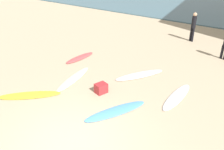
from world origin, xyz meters
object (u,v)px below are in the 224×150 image
surfboard_2 (74,79)px  surfboard_3 (80,58)px  surfboard_5 (177,97)px  beach_cooler (101,88)px  surfboard_6 (140,75)px  beachgoer_mid (193,25)px  surfboard_4 (116,111)px  surfboard_1 (29,95)px

surfboard_2 → surfboard_3: size_ratio=1.32×
surfboard_5 → beach_cooler: bearing=29.8°
surfboard_6 → beach_cooler: beach_cooler is taller
surfboard_3 → surfboard_6: bearing=5.8°
surfboard_6 → beachgoer_mid: (0.42, 6.22, 1.01)m
surfboard_5 → surfboard_6: bearing=-18.3°
surfboard_6 → beach_cooler: 2.33m
beachgoer_mid → surfboard_2: bearing=107.7°
surfboard_4 → beach_cooler: (-1.26, 0.77, 0.17)m
surfboard_1 → beach_cooler: bearing=-92.6°
surfboard_3 → beachgoer_mid: (4.12, 6.30, 1.01)m
surfboard_2 → surfboard_5: bearing=-174.9°
surfboard_2 → surfboard_6: bearing=-149.3°
surfboard_3 → beachgoer_mid: size_ratio=1.05×
surfboard_2 → surfboard_5: (4.49, 1.26, -0.00)m
surfboard_2 → beach_cooler: (1.74, -0.19, 0.17)m
surfboard_5 → beachgoer_mid: beachgoer_mid is taller
surfboard_5 → beach_cooler: size_ratio=5.07×
surfboard_2 → surfboard_3: (-1.36, 1.97, 0.01)m
surfboard_2 → surfboard_5: 4.67m
surfboard_1 → surfboard_3: (-0.84, 4.05, 0.00)m
surfboard_5 → surfboard_6: (-2.15, 0.80, 0.01)m
surfboard_2 → beachgoer_mid: beachgoer_mid is taller
surfboard_6 → surfboard_3: bearing=-147.2°
surfboard_3 → surfboard_6: 3.70m
surfboard_6 → surfboard_5: bearing=11.2°
surfboard_2 → surfboard_3: 2.40m
surfboard_4 → beachgoer_mid: 9.29m
surfboard_3 → surfboard_6: (3.70, 0.09, -0.00)m
surfboard_4 → surfboard_6: bearing=128.9°
surfboard_1 → beachgoer_mid: size_ratio=1.35×
surfboard_2 → surfboard_6: size_ratio=1.02×
surfboard_1 → beachgoer_mid: (3.29, 10.35, 1.01)m
surfboard_4 → beach_cooler: size_ratio=5.32×
surfboard_6 → beach_cooler: size_ratio=5.38×
surfboard_2 → surfboard_1: bearing=65.3°
surfboard_1 → surfboard_3: size_ratio=1.29×
surfboard_1 → surfboard_5: surfboard_1 is taller
surfboard_4 → surfboard_1: bearing=-135.9°
beach_cooler → surfboard_3: bearing=145.1°
surfboard_1 → surfboard_2: 2.14m
surfboard_6 → surfboard_2: bearing=-107.2°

